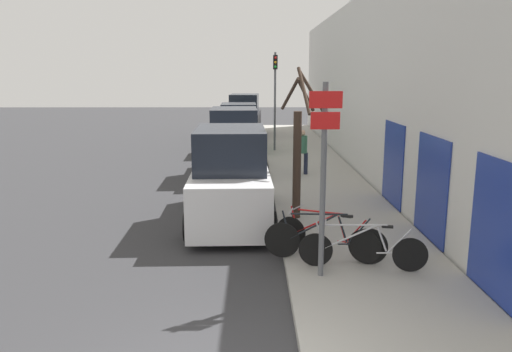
{
  "coord_description": "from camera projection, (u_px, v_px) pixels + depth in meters",
  "views": [
    {
      "loc": [
        0.38,
        -5.05,
        3.69
      ],
      "look_at": [
        0.45,
        4.96,
        1.63
      ],
      "focal_mm": 35.0,
      "sensor_mm": 36.0,
      "label": 1
    }
  ],
  "objects": [
    {
      "name": "ground_plane",
      "position": [
        241.0,
        186.0,
        16.66
      ],
      "size": [
        80.0,
        80.0,
        0.0
      ],
      "primitive_type": "plane",
      "color": "#333335"
    },
    {
      "name": "sidewalk_curb",
      "position": [
        310.0,
        168.0,
        19.4
      ],
      "size": [
        3.2,
        32.0,
        0.15
      ],
      "color": "#9E9B93",
      "rests_on": "ground"
    },
    {
      "name": "building_facade",
      "position": [
        358.0,
        86.0,
        18.7
      ],
      "size": [
        0.23,
        32.0,
        6.5
      ],
      "color": "silver",
      "rests_on": "ground"
    },
    {
      "name": "signpost",
      "position": [
        323.0,
        172.0,
        8.54
      ],
      "size": [
        0.55,
        0.12,
        3.41
      ],
      "color": "#595B60",
      "rests_on": "sidewalk_curb"
    },
    {
      "name": "bicycle_0",
      "position": [
        362.0,
        249.0,
        9.16
      ],
      "size": [
        2.32,
        0.54,
        0.88
      ],
      "rotation": [
        0.0,
        0.0,
        1.41
      ],
      "color": "black",
      "rests_on": "sidewalk_curb"
    },
    {
      "name": "bicycle_1",
      "position": [
        325.0,
        240.0,
        9.55
      ],
      "size": [
        2.31,
        0.65,
        0.97
      ],
      "rotation": [
        0.0,
        0.0,
        1.34
      ],
      "color": "black",
      "rests_on": "sidewalk_curb"
    },
    {
      "name": "bicycle_2",
      "position": [
        326.0,
        236.0,
        9.85
      ],
      "size": [
        1.92,
        1.25,
        0.91
      ],
      "rotation": [
        0.0,
        0.0,
        1.0
      ],
      "color": "black",
      "rests_on": "sidewalk_curb"
    },
    {
      "name": "parked_car_0",
      "position": [
        231.0,
        180.0,
        12.45
      ],
      "size": [
        2.16,
        4.79,
        2.4
      ],
      "rotation": [
        0.0,
        0.0,
        0.03
      ],
      "color": "silver",
      "rests_on": "ground"
    },
    {
      "name": "parked_car_1",
      "position": [
        234.0,
        146.0,
        18.16
      ],
      "size": [
        2.09,
        4.47,
        2.49
      ],
      "rotation": [
        0.0,
        0.0,
        0.02
      ],
      "color": "#B2B7BC",
      "rests_on": "ground"
    },
    {
      "name": "parked_car_2",
      "position": [
        239.0,
        131.0,
        23.48
      ],
      "size": [
        2.06,
        4.22,
        2.33
      ],
      "rotation": [
        0.0,
        0.0,
        0.02
      ],
      "color": "#144728",
      "rests_on": "ground"
    },
    {
      "name": "parked_car_3",
      "position": [
        245.0,
        119.0,
        28.81
      ],
      "size": [
        2.12,
        4.57,
        2.55
      ],
      "rotation": [
        0.0,
        0.0,
        -0.05
      ],
      "color": "black",
      "rests_on": "ground"
    },
    {
      "name": "pedestrian_near",
      "position": [
        302.0,
        149.0,
        17.75
      ],
      "size": [
        0.42,
        0.35,
        1.59
      ],
      "rotation": [
        0.0,
        0.0,
        3.06
      ],
      "color": "#1E2338",
      "rests_on": "sidewalk_curb"
    },
    {
      "name": "street_tree",
      "position": [
        298.0,
        149.0,
        12.2
      ],
      "size": [
        1.0,
        2.03,
        3.7
      ],
      "color": "#3D2D23",
      "rests_on": "sidewalk_curb"
    },
    {
      "name": "traffic_light",
      "position": [
        275.0,
        88.0,
        22.93
      ],
      "size": [
        0.2,
        0.3,
        4.5
      ],
      "color": "#595B60",
      "rests_on": "sidewalk_curb"
    }
  ]
}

